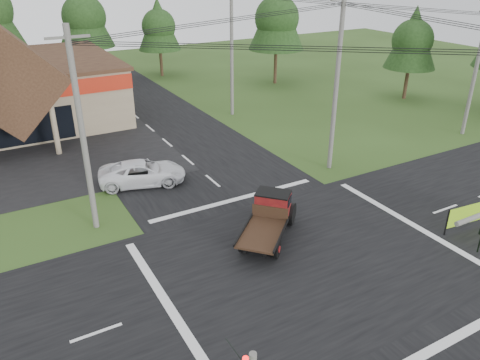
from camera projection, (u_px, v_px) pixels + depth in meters
ground at (305, 259)px, 22.51m from camera, size 120.00×120.00×0.00m
road_ns at (305, 259)px, 22.51m from camera, size 12.00×120.00×0.02m
road_ew at (305, 259)px, 22.51m from camera, size 120.00×12.00×0.02m
utility_pole_nw at (82, 132)px, 22.92m from camera, size 2.00×0.30×10.50m
utility_pole_ne at (337, 83)px, 29.82m from camera, size 2.00×0.30×11.50m
utility_pole_far at (476, 70)px, 36.33m from camera, size 2.00×0.30×10.20m
utility_pole_n at (232, 51)px, 40.89m from camera, size 2.00×0.30×11.20m
tree_row_d at (84, 14)px, 52.34m from camera, size 6.16×6.16×11.11m
tree_row_e at (158, 24)px, 54.90m from camera, size 5.04×5.04×9.09m
tree_side_ne at (277, 16)px, 50.92m from camera, size 6.16×6.16×11.11m
tree_side_e_near at (413, 38)px, 45.62m from camera, size 5.04×5.04×9.09m
antique_flatbed_truck at (268, 220)px, 23.74m from camera, size 5.18×5.02×2.18m
roadside_banner at (477, 214)px, 24.93m from camera, size 4.45×0.56×1.52m
white_pickup at (142, 173)px, 29.75m from camera, size 5.92×3.95×1.51m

